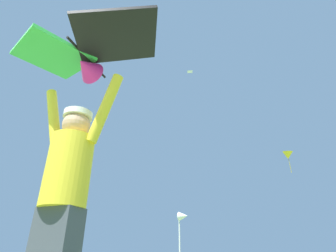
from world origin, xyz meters
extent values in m
cylinder|color=yellow|center=(0.34, -0.03, 1.10)|extent=(0.40, 0.40, 0.56)
sphere|color=tan|center=(0.34, -0.03, 1.49)|extent=(0.23, 0.23, 0.23)
cylinder|color=white|center=(0.34, -0.03, 1.59)|extent=(0.28, 0.28, 0.05)
cylinder|color=yellow|center=(0.60, 0.02, 1.61)|extent=(0.29, 0.14, 0.62)
cylinder|color=yellow|center=(0.08, -0.09, 1.61)|extent=(0.29, 0.14, 0.62)
cylinder|color=black|center=(0.34, -0.03, 2.21)|extent=(0.14, 0.60, 0.02)
cube|color=black|center=(0.71, -0.05, 2.29)|extent=(0.93, 0.91, 0.18)
cube|color=green|center=(0.00, -0.19, 2.29)|extent=(0.83, 0.75, 0.18)
cone|color=#DB2393|center=(0.34, -0.03, 2.11)|extent=(0.28, 0.24, 0.24)
pyramid|color=white|center=(-9.48, 22.95, 21.64)|extent=(0.81, 0.80, 0.20)
cone|color=yellow|center=(-0.08, 20.56, 7.79)|extent=(1.17, 1.18, 0.76)
cylinder|color=#A4921C|center=(-0.08, 20.56, 6.92)|extent=(0.03, 0.03, 1.12)
cylinder|color=silver|center=(-1.82, 5.61, 0.84)|extent=(0.04, 0.04, 1.67)
cone|color=white|center=(-1.68, 5.61, 1.55)|extent=(0.28, 0.24, 0.24)
camera|label=1|loc=(2.03, -1.32, 0.50)|focal=28.08mm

